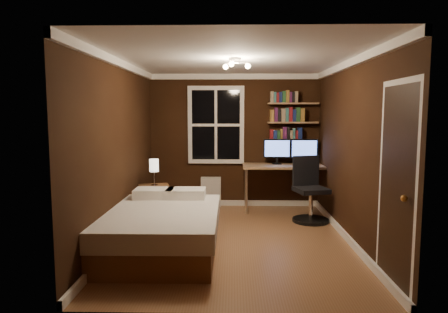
{
  "coord_description": "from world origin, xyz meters",
  "views": [
    {
      "loc": [
        -0.01,
        -5.47,
        1.78
      ],
      "look_at": [
        -0.16,
        0.45,
        1.13
      ],
      "focal_mm": 32.0,
      "sensor_mm": 36.0,
      "label": 1
    }
  ],
  "objects_px": {
    "monitor_right": "(304,152)",
    "office_chair": "(309,196)",
    "bedside_lamp": "(154,173)",
    "desk": "(291,168)",
    "desk_lamp": "(334,154)",
    "bed": "(162,229)",
    "nightstand": "(155,204)",
    "radiator": "(211,192)",
    "monitor_left": "(277,152)"
  },
  "relations": [
    {
      "from": "nightstand",
      "to": "radiator",
      "type": "bearing_deg",
      "value": 35.48
    },
    {
      "from": "office_chair",
      "to": "monitor_right",
      "type": "bearing_deg",
      "value": 71.62
    },
    {
      "from": "monitor_left",
      "to": "nightstand",
      "type": "bearing_deg",
      "value": -155.2
    },
    {
      "from": "nightstand",
      "to": "desk_lamp",
      "type": "xyz_separation_m",
      "value": [
        3.05,
        0.68,
        0.76
      ]
    },
    {
      "from": "monitor_right",
      "to": "bedside_lamp",
      "type": "bearing_deg",
      "value": -159.55
    },
    {
      "from": "bed",
      "to": "desk_lamp",
      "type": "xyz_separation_m",
      "value": [
        2.68,
        2.05,
        0.77
      ]
    },
    {
      "from": "radiator",
      "to": "desk_lamp",
      "type": "distance_m",
      "value": 2.37
    },
    {
      "from": "bed",
      "to": "radiator",
      "type": "distance_m",
      "value": 2.54
    },
    {
      "from": "radiator",
      "to": "desk",
      "type": "bearing_deg",
      "value": -9.38
    },
    {
      "from": "bed",
      "to": "office_chair",
      "type": "relative_size",
      "value": 1.88
    },
    {
      "from": "radiator",
      "to": "office_chair",
      "type": "distance_m",
      "value": 1.96
    },
    {
      "from": "bedside_lamp",
      "to": "office_chair",
      "type": "xyz_separation_m",
      "value": [
        2.54,
        0.13,
        -0.4
      ]
    },
    {
      "from": "desk_lamp",
      "to": "office_chair",
      "type": "xyz_separation_m",
      "value": [
        -0.51,
        -0.55,
        -0.64
      ]
    },
    {
      "from": "desk",
      "to": "monitor_right",
      "type": "bearing_deg",
      "value": 20.0
    },
    {
      "from": "radiator",
      "to": "monitor_right",
      "type": "distance_m",
      "value": 1.9
    },
    {
      "from": "nightstand",
      "to": "radiator",
      "type": "xyz_separation_m",
      "value": [
        0.85,
        1.12,
        -0.02
      ]
    },
    {
      "from": "desk",
      "to": "monitor_right",
      "type": "relative_size",
      "value": 3.5
    },
    {
      "from": "desk_lamp",
      "to": "radiator",
      "type": "bearing_deg",
      "value": 168.68
    },
    {
      "from": "desk",
      "to": "desk_lamp",
      "type": "relative_size",
      "value": 4.01
    },
    {
      "from": "office_chair",
      "to": "bed",
      "type": "bearing_deg",
      "value": -160.65
    },
    {
      "from": "desk",
      "to": "bedside_lamp",
      "type": "bearing_deg",
      "value": -159.5
    },
    {
      "from": "radiator",
      "to": "monitor_left",
      "type": "relative_size",
      "value": 1.11
    },
    {
      "from": "monitor_left",
      "to": "desk_lamp",
      "type": "relative_size",
      "value": 1.15
    },
    {
      "from": "nightstand",
      "to": "desk_lamp",
      "type": "relative_size",
      "value": 1.36
    },
    {
      "from": "bedside_lamp",
      "to": "desk",
      "type": "bearing_deg",
      "value": 20.5
    },
    {
      "from": "monitor_left",
      "to": "desk_lamp",
      "type": "xyz_separation_m",
      "value": [
        0.97,
        -0.28,
        -0.01
      ]
    },
    {
      "from": "office_chair",
      "to": "nightstand",
      "type": "bearing_deg",
      "value": 167.62
    },
    {
      "from": "desk",
      "to": "monitor_left",
      "type": "height_order",
      "value": "monitor_left"
    },
    {
      "from": "desk",
      "to": "desk_lamp",
      "type": "xyz_separation_m",
      "value": [
        0.71,
        -0.19,
        0.28
      ]
    },
    {
      "from": "monitor_left",
      "to": "office_chair",
      "type": "relative_size",
      "value": 0.47
    },
    {
      "from": "bed",
      "to": "monitor_left",
      "type": "xyz_separation_m",
      "value": [
        1.72,
        2.33,
        0.78
      ]
    },
    {
      "from": "bed",
      "to": "monitor_right",
      "type": "xyz_separation_m",
      "value": [
        2.21,
        2.33,
        0.78
      ]
    },
    {
      "from": "desk",
      "to": "desk_lamp",
      "type": "distance_m",
      "value": 0.79
    },
    {
      "from": "nightstand",
      "to": "monitor_left",
      "type": "xyz_separation_m",
      "value": [
        2.08,
        0.96,
        0.77
      ]
    },
    {
      "from": "bedside_lamp",
      "to": "office_chair",
      "type": "height_order",
      "value": "office_chair"
    },
    {
      "from": "monitor_left",
      "to": "monitor_right",
      "type": "distance_m",
      "value": 0.5
    },
    {
      "from": "monitor_right",
      "to": "office_chair",
      "type": "distance_m",
      "value": 1.06
    },
    {
      "from": "bed",
      "to": "monitor_right",
      "type": "bearing_deg",
      "value": 45.89
    },
    {
      "from": "nightstand",
      "to": "monitor_right",
      "type": "height_order",
      "value": "monitor_right"
    },
    {
      "from": "bed",
      "to": "monitor_right",
      "type": "distance_m",
      "value": 3.31
    },
    {
      "from": "bedside_lamp",
      "to": "radiator",
      "type": "distance_m",
      "value": 1.51
    },
    {
      "from": "bed",
      "to": "radiator",
      "type": "bearing_deg",
      "value": 78.31
    },
    {
      "from": "bedside_lamp",
      "to": "monitor_left",
      "type": "relative_size",
      "value": 0.86
    },
    {
      "from": "monitor_right",
      "to": "desk_lamp",
      "type": "xyz_separation_m",
      "value": [
        0.47,
        -0.28,
        -0.01
      ]
    },
    {
      "from": "nightstand",
      "to": "bedside_lamp",
      "type": "distance_m",
      "value": 0.52
    },
    {
      "from": "radiator",
      "to": "monitor_right",
      "type": "height_order",
      "value": "monitor_right"
    },
    {
      "from": "monitor_left",
      "to": "radiator",
      "type": "bearing_deg",
      "value": 172.72
    },
    {
      "from": "desk",
      "to": "desk_lamp",
      "type": "bearing_deg",
      "value": -15.28
    },
    {
      "from": "bed",
      "to": "desk_lamp",
      "type": "bearing_deg",
      "value": 36.77
    },
    {
      "from": "bed",
      "to": "bedside_lamp",
      "type": "relative_size",
      "value": 4.62
    }
  ]
}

